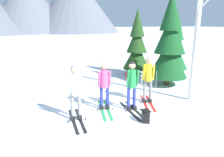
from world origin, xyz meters
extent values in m
plane|color=white|center=(0.00, 0.00, 0.00)|extent=(400.00, 400.00, 0.00)
cube|color=black|center=(-1.27, -0.39, 0.01)|extent=(0.25, 1.75, 0.02)
cube|color=black|center=(-1.49, -0.37, 0.01)|extent=(0.25, 1.75, 0.02)
cube|color=black|center=(-1.26, -0.29, 0.08)|extent=(0.13, 0.27, 0.12)
cylinder|color=gray|center=(-1.26, -0.29, 0.54)|extent=(0.11, 0.11, 0.85)
cube|color=black|center=(-1.48, -0.27, 0.08)|extent=(0.13, 0.27, 0.12)
cylinder|color=gray|center=(-1.48, -0.27, 0.54)|extent=(0.11, 0.11, 0.85)
cylinder|color=white|center=(-1.37, -0.28, 1.17)|extent=(0.28, 0.28, 0.64)
sphere|color=tan|center=(-1.37, -0.28, 1.63)|extent=(0.23, 0.23, 0.23)
sphere|color=gray|center=(-1.37, -0.28, 1.70)|extent=(0.17, 0.17, 0.17)
cylinder|color=white|center=(-1.20, -0.35, 1.18)|extent=(0.10, 0.21, 0.60)
cylinder|color=white|center=(-1.55, -0.32, 1.18)|extent=(0.10, 0.21, 0.60)
cylinder|color=#A5A5AD|center=(-1.12, -0.48, 0.64)|extent=(0.02, 0.02, 1.27)
cylinder|color=black|center=(-1.12, -0.48, 0.06)|extent=(0.07, 0.07, 0.01)
cylinder|color=#A5A5AD|center=(-1.66, -0.43, 0.64)|extent=(0.02, 0.02, 1.27)
cylinder|color=black|center=(-1.66, -0.43, 0.06)|extent=(0.07, 0.07, 0.01)
cube|color=green|center=(-0.15, 0.02, 0.01)|extent=(0.52, 1.76, 0.02)
cube|color=green|center=(-0.36, 0.07, 0.01)|extent=(0.52, 1.76, 0.02)
cube|color=black|center=(-0.13, 0.11, 0.08)|extent=(0.17, 0.28, 0.12)
cylinder|color=#2D389E|center=(-0.13, 0.11, 0.52)|extent=(0.11, 0.11, 0.81)
cube|color=black|center=(-0.34, 0.17, 0.08)|extent=(0.17, 0.28, 0.12)
cylinder|color=#2D389E|center=(-0.34, 0.17, 0.52)|extent=(0.11, 0.11, 0.81)
cylinder|color=#E55193|center=(-0.23, 0.14, 1.11)|extent=(0.28, 0.28, 0.61)
sphere|color=tan|center=(-0.23, 0.14, 1.56)|extent=(0.22, 0.22, 0.22)
sphere|color=gray|center=(-0.23, 0.14, 1.62)|extent=(0.16, 0.16, 0.16)
cylinder|color=#E55193|center=(-0.07, 0.04, 1.13)|extent=(0.13, 0.21, 0.58)
cylinder|color=#E55193|center=(-0.42, 0.13, 1.13)|extent=(0.13, 0.21, 0.58)
cylinder|color=#A5A5AD|center=(-0.01, -0.10, 0.61)|extent=(0.02, 0.02, 1.21)
cylinder|color=black|center=(-0.01, -0.10, 0.06)|extent=(0.07, 0.07, 0.01)
cylinder|color=#A5A5AD|center=(-0.54, 0.03, 0.61)|extent=(0.02, 0.02, 1.21)
cylinder|color=black|center=(-0.54, 0.03, 0.06)|extent=(0.07, 0.07, 0.01)
cube|color=black|center=(-0.19, 0.30, 1.14)|extent=(0.29, 0.22, 0.36)
cube|color=black|center=(0.71, -0.41, 0.01)|extent=(0.23, 1.73, 0.02)
cube|color=black|center=(0.49, -0.39, 0.01)|extent=(0.23, 1.73, 0.02)
cube|color=black|center=(0.72, -0.31, 0.08)|extent=(0.13, 0.27, 0.12)
cylinder|color=#2D389E|center=(0.72, -0.31, 0.53)|extent=(0.11, 0.11, 0.83)
cube|color=black|center=(0.50, -0.29, 0.08)|extent=(0.13, 0.27, 0.12)
cylinder|color=#2D389E|center=(0.50, -0.29, 0.53)|extent=(0.11, 0.11, 0.83)
cylinder|color=#238C42|center=(0.61, -0.30, 1.14)|extent=(0.28, 0.28, 0.62)
sphere|color=tan|center=(0.61, -0.30, 1.59)|extent=(0.22, 0.22, 0.22)
sphere|color=black|center=(0.61, -0.30, 1.66)|extent=(0.17, 0.17, 0.17)
cylinder|color=#238C42|center=(0.78, -0.38, 1.16)|extent=(0.10, 0.21, 0.59)
cylinder|color=#238C42|center=(0.42, -0.35, 1.16)|extent=(0.10, 0.21, 0.59)
cylinder|color=#A5A5AD|center=(0.86, -0.50, 0.62)|extent=(0.02, 0.02, 1.24)
cylinder|color=black|center=(0.86, -0.50, 0.06)|extent=(0.07, 0.07, 0.01)
cylinder|color=#A5A5AD|center=(0.33, -0.46, 0.62)|extent=(0.02, 0.02, 1.24)
cylinder|color=black|center=(0.33, -0.46, 0.06)|extent=(0.07, 0.07, 0.01)
cube|color=maroon|center=(0.62, -0.13, 1.17)|extent=(0.27, 0.18, 0.36)
cube|color=red|center=(1.59, -0.05, 0.01)|extent=(0.73, 1.61, 0.02)
cube|color=red|center=(1.39, 0.03, 0.01)|extent=(0.73, 1.61, 0.02)
cube|color=black|center=(1.63, 0.04, 0.08)|extent=(0.20, 0.28, 0.12)
cylinder|color=gray|center=(1.63, 0.04, 0.55)|extent=(0.11, 0.11, 0.86)
cube|color=black|center=(1.43, 0.13, 0.08)|extent=(0.20, 0.28, 0.12)
cylinder|color=gray|center=(1.43, 0.13, 0.55)|extent=(0.11, 0.11, 0.86)
cylinder|color=yellow|center=(1.53, 0.08, 1.19)|extent=(0.28, 0.28, 0.65)
sphere|color=tan|center=(1.53, 0.08, 1.66)|extent=(0.23, 0.23, 0.23)
sphere|color=gray|center=(1.53, 0.08, 1.73)|extent=(0.18, 0.18, 0.18)
cylinder|color=yellow|center=(1.67, -0.04, 1.20)|extent=(0.15, 0.22, 0.61)
cylinder|color=yellow|center=(1.34, 0.10, 1.20)|extent=(0.15, 0.22, 0.61)
cylinder|color=#A5A5AD|center=(1.71, -0.18, 0.65)|extent=(0.02, 0.02, 1.29)
cylinder|color=black|center=(1.71, -0.18, 0.06)|extent=(0.07, 0.07, 0.01)
cylinder|color=#A5A5AD|center=(1.21, 0.02, 0.65)|extent=(0.02, 0.02, 1.29)
cylinder|color=black|center=(1.21, 0.02, 0.06)|extent=(0.07, 0.07, 0.01)
cube|color=#4C7238|center=(1.59, 0.24, 1.22)|extent=(0.30, 0.25, 0.36)
cylinder|color=#51381E|center=(3.42, 4.21, 0.37)|extent=(0.23, 0.23, 0.74)
cone|color=#1E4219|center=(3.42, 4.21, 1.15)|extent=(1.58, 1.58, 1.56)
cone|color=#1E4219|center=(3.42, 4.21, 2.13)|extent=(1.21, 1.21, 1.56)
cone|color=#1E4219|center=(3.42, 4.21, 3.04)|extent=(0.86, 0.86, 1.56)
cylinder|color=#51381E|center=(3.74, 1.72, 0.43)|extent=(0.27, 0.27, 0.87)
cone|color=#14471E|center=(3.74, 1.72, 1.35)|extent=(1.86, 1.86, 1.84)
cone|color=#14471E|center=(3.74, 1.72, 2.51)|extent=(1.42, 1.42, 1.84)
cone|color=#14471E|center=(3.74, 1.72, 3.58)|extent=(1.01, 1.01, 1.84)
cylinder|color=#51381E|center=(5.70, 3.45, 0.34)|extent=(0.21, 0.21, 0.67)
cone|color=#195628|center=(5.70, 3.45, 1.05)|extent=(1.44, 1.44, 1.42)
cone|color=#195628|center=(5.70, 3.45, 1.95)|extent=(1.10, 1.10, 1.42)
cone|color=#195628|center=(5.70, 3.45, 2.77)|extent=(0.79, 0.79, 1.42)
cylinder|color=silver|center=(3.27, -0.37, 2.72)|extent=(0.18, 0.18, 5.43)
cylinder|color=silver|center=(2.94, -0.65, 3.75)|extent=(0.65, 0.65, 0.69)
cylinder|color=silver|center=(3.29, -0.69, 3.74)|extent=(0.10, 0.67, 0.54)
cube|color=black|center=(0.57, -1.29, 0.17)|extent=(0.37, 0.40, 0.34)
cube|color=black|center=(0.57, -1.29, 0.36)|extent=(0.22, 0.28, 0.04)
cone|color=slate|center=(0.38, 70.72, 9.25)|extent=(28.61, 28.61, 18.49)
cone|color=slate|center=(15.72, 68.61, 10.20)|extent=(31.29, 31.29, 20.40)
camera|label=1|loc=(-2.73, -6.23, 2.95)|focal=32.80mm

